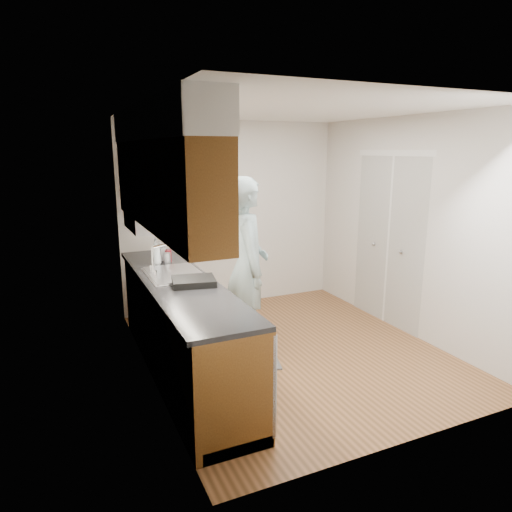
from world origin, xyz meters
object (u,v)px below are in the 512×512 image
Objects in this scene: soap_bottle_a at (156,252)px; dish_rack at (194,281)px; steel_can at (167,259)px; person at (247,255)px; soda_can at (168,256)px; soap_bottle_b at (160,251)px.

soap_bottle_a is 0.74× the size of dish_rack.
soap_bottle_a is 2.20× the size of steel_can.
person is 0.96m from soap_bottle_a.
person is 5.56× the size of dish_rack.
steel_can is (-0.72, 0.46, -0.06)m from person.
dish_rack is at bearing -89.80° from soda_can.
dish_rack is at bearing -86.27° from soap_bottle_b.
soap_bottle_a is 0.21m from soap_bottle_b.
soap_bottle_a reaches higher than steel_can.
person reaches higher than soap_bottle_b.
soap_bottle_b is 1.68× the size of steel_can.
soap_bottle_a reaches higher than soap_bottle_b.
dish_rack is at bearing -80.00° from soap_bottle_a.
person reaches higher than dish_rack.
person is 0.86m from steel_can.
soda_can is (0.15, 0.08, -0.07)m from soap_bottle_a.
soda_can is at bearing 101.13° from dish_rack.
dish_rack is (0.15, -0.86, -0.11)m from soap_bottle_a.
soap_bottle_b is 0.23m from steel_can.
soda_can is 0.94m from dish_rack.
soap_bottle_a is at bearing 72.85° from person.
soda_can is at bearing 63.52° from person.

